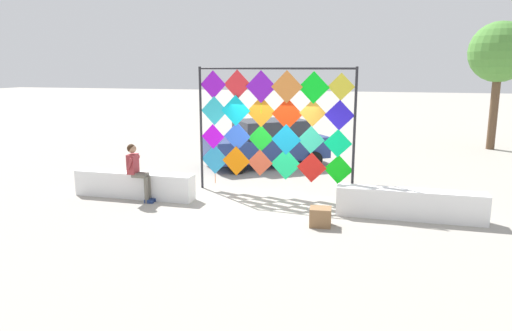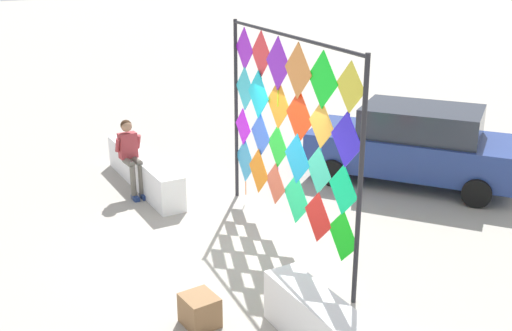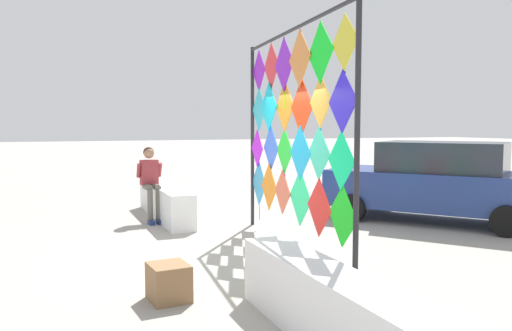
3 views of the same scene
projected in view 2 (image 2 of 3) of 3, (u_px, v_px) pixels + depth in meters
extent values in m
plane|color=#9E998E|center=(240.00, 250.00, 10.29)|extent=(120.00, 120.00, 0.00)
cube|color=white|center=(144.00, 171.00, 12.98)|extent=(3.41, 0.49, 0.70)
cylinder|color=#232328|center=(236.00, 111.00, 12.03)|extent=(0.07, 0.07, 3.53)
cylinder|color=#232328|center=(360.00, 186.00, 8.21)|extent=(0.07, 0.07, 3.53)
cylinder|color=#232328|center=(288.00, 36.00, 9.55)|extent=(4.40, 0.47, 0.06)
cube|color=#2995CC|center=(245.00, 160.00, 11.96)|extent=(0.87, 0.09, 0.87)
cylinder|color=#E55C16|center=(246.00, 188.00, 12.15)|extent=(0.02, 0.02, 0.28)
cube|color=orange|center=(258.00, 171.00, 11.36)|extent=(0.85, 0.09, 0.86)
cube|color=#DF5535|center=(275.00, 184.00, 10.73)|extent=(0.75, 0.08, 0.76)
cube|color=#1BF385|center=(296.00, 199.00, 10.09)|extent=(0.87, 0.09, 0.88)
cube|color=red|center=(318.00, 217.00, 9.47)|extent=(0.83, 0.09, 0.83)
cube|color=#0CD515|center=(343.00, 236.00, 8.84)|extent=(0.79, 0.09, 0.79)
cube|color=#C00DF0|center=(243.00, 127.00, 11.75)|extent=(0.72, 0.08, 0.72)
cube|color=blue|center=(260.00, 135.00, 11.11)|extent=(0.81, 0.09, 0.81)
cylinder|color=gold|center=(261.00, 166.00, 11.31)|extent=(0.02, 0.02, 0.39)
cube|color=#16D327|center=(278.00, 146.00, 10.51)|extent=(0.75, 0.08, 0.75)
cylinder|color=#E516D3|center=(278.00, 175.00, 10.68)|extent=(0.02, 0.02, 0.29)
cube|color=#11A8E3|center=(297.00, 159.00, 9.86)|extent=(0.84, 0.09, 0.84)
cylinder|color=#E55116|center=(297.00, 194.00, 10.06)|extent=(0.02, 0.02, 0.38)
cube|color=#33DAAB|center=(318.00, 170.00, 9.26)|extent=(0.75, 0.08, 0.75)
cube|color=#05ED83|center=(343.00, 190.00, 8.64)|extent=(0.75, 0.08, 0.75)
cube|color=#2ABFD6|center=(245.00, 89.00, 11.48)|extent=(0.83, 0.09, 0.83)
cube|color=#0CC8E3|center=(258.00, 95.00, 10.88)|extent=(0.87, 0.09, 0.87)
cube|color=orange|center=(278.00, 104.00, 10.26)|extent=(0.85, 0.09, 0.85)
cylinder|color=blue|center=(278.00, 137.00, 10.45)|extent=(0.02, 0.02, 0.30)
cube|color=#F9320B|center=(299.00, 117.00, 9.62)|extent=(0.87, 0.09, 0.88)
cube|color=#F5AB31|center=(321.00, 125.00, 9.00)|extent=(0.72, 0.08, 0.73)
cylinder|color=blue|center=(321.00, 160.00, 9.18)|extent=(0.02, 0.02, 0.37)
cube|color=#2A1BE4|center=(346.00, 140.00, 8.38)|extent=(0.79, 0.09, 0.79)
cylinder|color=#D5E516|center=(345.00, 176.00, 8.56)|extent=(0.02, 0.02, 0.26)
cube|color=purple|center=(244.00, 49.00, 11.26)|extent=(0.79, 0.09, 0.79)
cube|color=red|center=(261.00, 54.00, 10.62)|extent=(0.81, 0.09, 0.81)
cylinder|color=#16E5DC|center=(261.00, 90.00, 10.84)|extent=(0.02, 0.02, 0.45)
cube|color=purple|center=(278.00, 63.00, 10.02)|extent=(0.88, 0.10, 0.89)
cylinder|color=#71E516|center=(278.00, 98.00, 10.22)|extent=(0.02, 0.02, 0.28)
cube|color=orange|center=(298.00, 71.00, 9.38)|extent=(0.88, 0.09, 0.88)
cube|color=#0AEB21|center=(323.00, 80.00, 8.76)|extent=(0.85, 0.09, 0.85)
cube|color=yellow|center=(350.00, 87.00, 8.14)|extent=(0.71, 0.08, 0.71)
cylinder|color=#1628E5|center=(349.00, 124.00, 8.30)|extent=(0.02, 0.02, 0.29)
cylinder|color=#666056|center=(133.00, 183.00, 12.29)|extent=(0.11, 0.11, 0.70)
cylinder|color=#666056|center=(128.00, 162.00, 12.32)|extent=(0.39, 0.15, 0.13)
cube|color=navy|center=(135.00, 198.00, 12.35)|extent=(0.25, 0.11, 0.09)
cylinder|color=#666056|center=(141.00, 181.00, 12.38)|extent=(0.11, 0.11, 0.70)
cylinder|color=#666056|center=(136.00, 161.00, 12.41)|extent=(0.39, 0.15, 0.13)
cube|color=navy|center=(143.00, 196.00, 12.43)|extent=(0.25, 0.11, 0.09)
cube|color=#993338|center=(128.00, 145.00, 12.42)|extent=(0.22, 0.37, 0.52)
sphere|color=#A37556|center=(126.00, 126.00, 12.29)|extent=(0.22, 0.22, 0.22)
sphere|color=#382314|center=(126.00, 125.00, 12.30)|extent=(0.22, 0.22, 0.22)
cylinder|color=#993338|center=(118.00, 145.00, 12.28)|extent=(0.18, 0.09, 0.31)
cylinder|color=#993338|center=(138.00, 142.00, 12.50)|extent=(0.18, 0.09, 0.31)
cube|color=navy|center=(411.00, 152.00, 13.19)|extent=(4.52, 4.04, 0.76)
cube|color=#282D38|center=(422.00, 121.00, 12.91)|extent=(2.88, 2.73, 0.61)
cylinder|color=black|center=(333.00, 172.00, 13.08)|extent=(0.59, 0.52, 0.57)
cylinder|color=black|center=(356.00, 149.00, 14.66)|extent=(0.59, 0.52, 0.57)
cylinder|color=black|center=(477.00, 193.00, 11.97)|extent=(0.59, 0.52, 0.57)
cylinder|color=black|center=(485.00, 165.00, 13.55)|extent=(0.59, 0.52, 0.57)
cube|color=olive|center=(200.00, 310.00, 8.19)|extent=(0.51, 0.46, 0.42)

